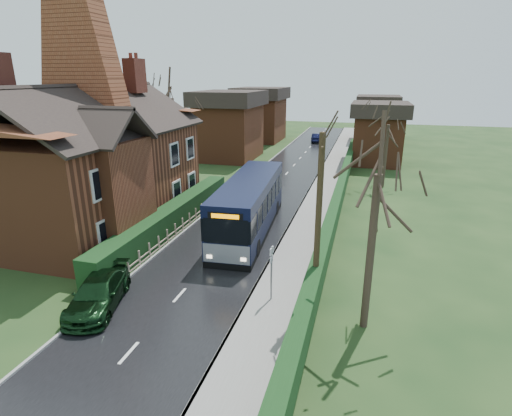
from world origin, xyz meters
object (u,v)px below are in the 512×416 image
(bus, at_px, (249,206))
(car_green, at_px, (98,293))
(car_silver, at_px, (231,204))
(bus_stop_sign, at_px, (271,266))
(telegraph_pole, at_px, (318,223))
(brick_house, at_px, (95,158))

(bus, bearing_deg, car_green, -114.44)
(car_silver, bearing_deg, bus_stop_sign, -76.72)
(bus_stop_sign, bearing_deg, car_green, -158.77)
(bus, height_order, bus_stop_sign, bus)
(car_silver, height_order, telegraph_pole, telegraph_pole)
(car_green, xyz_separation_m, telegraph_pole, (8.63, 2.60, 3.03))
(brick_house, bearing_deg, bus, 8.43)
(brick_house, relative_size, telegraph_pole, 2.02)
(car_silver, xyz_separation_m, car_green, (-1.33, -13.05, -0.00))
(brick_house, xyz_separation_m, car_green, (5.90, -8.46, -3.75))
(bus, height_order, telegraph_pole, telegraph_pole)
(bus_stop_sign, bearing_deg, car_silver, 119.81)
(car_silver, bearing_deg, brick_house, -161.39)
(car_green, bearing_deg, bus_stop_sign, 2.55)
(car_silver, distance_m, car_green, 13.12)
(brick_house, xyz_separation_m, bus, (9.54, 1.41, -2.73))
(bus, relative_size, car_green, 2.56)
(bus_stop_sign, distance_m, telegraph_pole, 2.69)
(car_silver, bearing_deg, bus, -67.82)
(car_silver, height_order, bus_stop_sign, bus_stop_sign)
(bus_stop_sign, height_order, telegraph_pole, telegraph_pole)
(brick_house, distance_m, car_green, 10.98)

